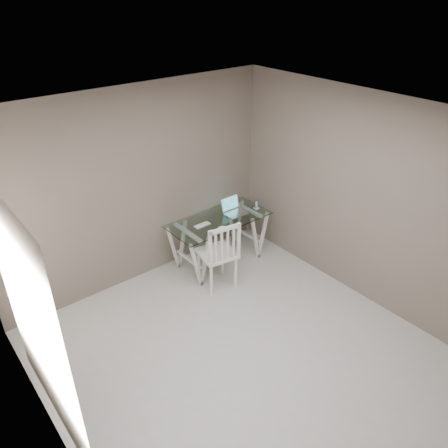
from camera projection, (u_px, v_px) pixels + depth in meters
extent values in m
plane|color=#B5B1AD|center=(250.00, 363.00, 4.92)|extent=(4.50, 4.50, 0.00)
cube|color=white|center=(259.00, 129.00, 3.58)|extent=(4.00, 4.50, 0.02)
cube|color=#6E6056|center=(139.00, 188.00, 5.77)|extent=(4.00, 0.02, 2.70)
cube|color=#6E6056|center=(50.00, 364.00, 3.15)|extent=(0.02, 4.50, 2.70)
cube|color=#6E6056|center=(374.00, 205.00, 5.35)|extent=(0.02, 4.50, 2.70)
cube|color=white|center=(32.00, 322.00, 3.61)|extent=(0.01, 1.80, 2.40)
cube|color=silver|center=(219.00, 219.00, 6.29)|extent=(1.50, 0.70, 0.01)
cube|color=silver|center=(189.00, 255.00, 6.18)|extent=(0.24, 0.62, 0.72)
cube|color=silver|center=(247.00, 230.00, 6.78)|extent=(0.24, 0.62, 0.72)
cube|color=white|center=(217.00, 253.00, 5.95)|extent=(0.55, 0.55, 0.04)
cylinder|color=white|center=(211.00, 280.00, 5.86)|extent=(0.04, 0.04, 0.48)
cylinder|color=white|center=(236.00, 272.00, 6.02)|extent=(0.04, 0.04, 0.48)
cylinder|color=white|center=(199.00, 266.00, 6.15)|extent=(0.04, 0.04, 0.48)
cylinder|color=white|center=(222.00, 258.00, 6.31)|extent=(0.04, 0.04, 0.48)
cube|color=white|center=(225.00, 244.00, 5.66)|extent=(0.47, 0.12, 0.52)
cube|color=silver|center=(236.00, 213.00, 6.43)|extent=(0.32, 0.23, 0.01)
cube|color=#19D899|center=(230.00, 203.00, 6.47)|extent=(0.32, 0.06, 0.21)
cube|color=silver|center=(202.00, 225.00, 6.13)|extent=(0.25, 0.11, 0.01)
ellipsoid|color=white|center=(221.00, 228.00, 6.03)|extent=(0.12, 0.07, 0.04)
cube|color=white|center=(256.00, 208.00, 6.57)|extent=(0.07, 0.07, 0.02)
cube|color=black|center=(256.00, 204.00, 6.54)|extent=(0.05, 0.03, 0.11)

